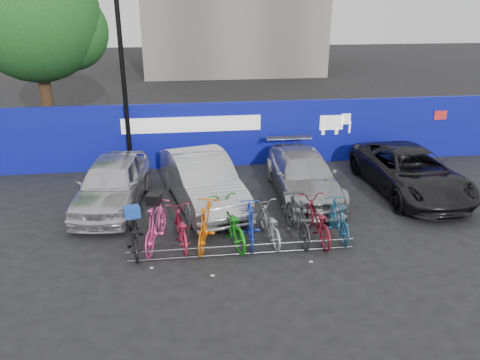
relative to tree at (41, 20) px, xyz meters
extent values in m
plane|color=black|center=(6.77, -10.06, -5.07)|extent=(100.00, 100.00, 0.00)
cube|color=#0B1198|center=(6.77, -4.06, -3.87)|extent=(22.00, 0.15, 2.40)
cube|color=white|center=(5.77, -4.16, -3.42)|extent=(5.00, 0.02, 0.55)
cube|color=white|center=(10.97, -4.16, -3.52)|extent=(1.20, 0.02, 0.90)
cube|color=red|center=(15.27, -4.16, -3.37)|extent=(0.50, 0.02, 0.35)
cylinder|color=#382314|center=(-0.23, -0.06, -3.07)|extent=(0.50, 0.50, 4.00)
sphere|color=#164919|center=(-0.23, -0.06, 0.13)|extent=(5.20, 5.20, 5.20)
sphere|color=#164919|center=(0.97, 0.24, -0.47)|extent=(3.20, 3.20, 3.20)
cylinder|color=black|center=(3.57, -4.66, -2.07)|extent=(0.16, 0.16, 6.00)
cylinder|color=#595B60|center=(6.77, -10.66, -4.79)|extent=(5.60, 0.03, 0.03)
cylinder|color=#595B60|center=(6.77, -10.66, -5.02)|extent=(5.60, 0.03, 0.03)
cylinder|color=#595B60|center=(4.17, -10.66, -4.93)|extent=(0.03, 0.03, 0.28)
cylinder|color=#595B60|center=(5.47, -10.66, -4.93)|extent=(0.03, 0.03, 0.28)
cylinder|color=#595B60|center=(6.77, -10.66, -4.93)|extent=(0.03, 0.03, 0.28)
cylinder|color=#595B60|center=(8.07, -10.66, -4.93)|extent=(0.03, 0.03, 0.28)
cylinder|color=#595B60|center=(9.37, -10.66, -4.93)|extent=(0.03, 0.03, 0.28)
imported|color=silver|center=(3.28, -7.28, -4.32)|extent=(2.28, 4.59, 1.50)
imported|color=#9E9FA2|center=(5.96, -7.44, -4.29)|extent=(2.70, 4.97, 1.56)
imported|color=#9E9FA3|center=(9.17, -7.12, -4.39)|extent=(1.93, 4.67, 1.35)
imported|color=black|center=(12.63, -7.35, -4.36)|extent=(2.51, 5.19, 1.43)
imported|color=black|center=(4.13, -10.08, -4.60)|extent=(0.87, 1.86, 0.94)
imported|color=#E03F8E|center=(4.66, -9.89, -4.48)|extent=(0.97, 2.04, 1.18)
imported|color=#AE233F|center=(5.28, -9.88, -4.60)|extent=(0.85, 1.84, 0.93)
imported|color=orange|center=(5.93, -10.01, -4.48)|extent=(1.03, 2.02, 1.17)
imported|color=#147E13|center=(6.54, -9.90, -4.51)|extent=(1.22, 2.23, 1.11)
imported|color=#1B32A9|center=(7.06, -9.98, -4.54)|extent=(0.63, 1.81, 1.07)
imported|color=#92969A|center=(7.57, -9.93, -4.60)|extent=(0.81, 1.85, 0.94)
imported|color=#292A2C|center=(8.30, -9.97, -4.47)|extent=(0.72, 2.03, 1.20)
imported|color=maroon|center=(8.81, -10.00, -4.54)|extent=(0.81, 2.06, 1.06)
imported|color=#195377|center=(9.40, -9.98, -4.55)|extent=(0.50, 1.74, 1.04)
cube|color=#1A44AD|center=(4.13, -10.08, -3.99)|extent=(0.43, 0.37, 0.27)
cube|color=black|center=(4.66, -9.89, -3.76)|extent=(0.41, 0.39, 0.25)
camera|label=1|loc=(5.46, -20.61, 0.92)|focal=35.00mm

